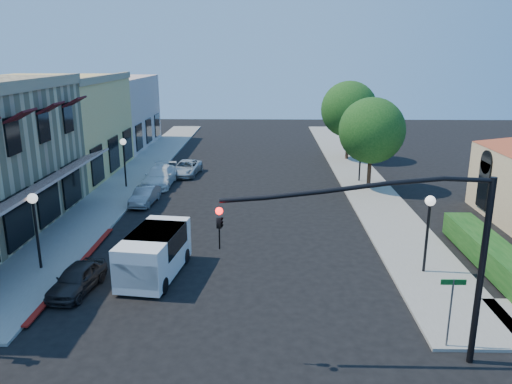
{
  "coord_description": "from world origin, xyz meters",
  "views": [
    {
      "loc": [
        1.55,
        -12.32,
        9.42
      ],
      "look_at": [
        1.04,
        11.88,
        2.6
      ],
      "focal_mm": 35.0,
      "sensor_mm": 36.0,
      "label": 1
    }
  ],
  "objects_px": {
    "street_tree_b": "(349,109)",
    "parked_car_c": "(160,176)",
    "street_tree_a": "(372,131)",
    "lamppost_left_near": "(34,212)",
    "lamppost_right_far": "(361,146)",
    "parked_car_d": "(186,168)",
    "street_name_sign": "(451,302)",
    "parked_car_b": "(145,196)",
    "white_van": "(154,251)",
    "parked_car_a": "(77,279)",
    "signal_mast_arm": "(412,240)",
    "lamppost_right_near": "(429,215)",
    "lamppost_left_far": "(124,150)"
  },
  "relations": [
    {
      "from": "street_tree_a",
      "to": "lamppost_right_far",
      "type": "relative_size",
      "value": 1.82
    },
    {
      "from": "street_tree_a",
      "to": "parked_car_a",
      "type": "height_order",
      "value": "street_tree_a"
    },
    {
      "from": "lamppost_left_far",
      "to": "white_van",
      "type": "bearing_deg",
      "value": -70.13
    },
    {
      "from": "street_name_sign",
      "to": "parked_car_c",
      "type": "bearing_deg",
      "value": 123.73
    },
    {
      "from": "lamppost_right_near",
      "to": "street_tree_b",
      "type": "bearing_deg",
      "value": 89.28
    },
    {
      "from": "street_tree_b",
      "to": "lamppost_right_near",
      "type": "bearing_deg",
      "value": -90.72
    },
    {
      "from": "street_tree_b",
      "to": "lamppost_left_far",
      "type": "distance_m",
      "value": 20.06
    },
    {
      "from": "lamppost_left_far",
      "to": "lamppost_right_near",
      "type": "relative_size",
      "value": 1.0
    },
    {
      "from": "street_tree_b",
      "to": "lamppost_right_far",
      "type": "distance_m",
      "value": 8.21
    },
    {
      "from": "street_tree_b",
      "to": "lamppost_left_near",
      "type": "height_order",
      "value": "street_tree_b"
    },
    {
      "from": "lamppost_right_near",
      "to": "parked_car_b",
      "type": "relative_size",
      "value": 1.06
    },
    {
      "from": "signal_mast_arm",
      "to": "white_van",
      "type": "height_order",
      "value": "signal_mast_arm"
    },
    {
      "from": "street_name_sign",
      "to": "lamppost_left_near",
      "type": "height_order",
      "value": "lamppost_left_near"
    },
    {
      "from": "white_van",
      "to": "parked_car_b",
      "type": "xyz_separation_m",
      "value": [
        -2.94,
        10.59,
        -0.6
      ]
    },
    {
      "from": "signal_mast_arm",
      "to": "lamppost_right_far",
      "type": "bearing_deg",
      "value": 83.3
    },
    {
      "from": "lamppost_left_far",
      "to": "parked_car_a",
      "type": "height_order",
      "value": "lamppost_left_far"
    },
    {
      "from": "parked_car_c",
      "to": "lamppost_right_near",
      "type": "bearing_deg",
      "value": -44.48
    },
    {
      "from": "street_name_sign",
      "to": "signal_mast_arm",
      "type": "bearing_deg",
      "value": -156.8
    },
    {
      "from": "signal_mast_arm",
      "to": "parked_car_d",
      "type": "xyz_separation_m",
      "value": [
        -10.66,
        24.5,
        -3.52
      ]
    },
    {
      "from": "white_van",
      "to": "parked_car_a",
      "type": "relative_size",
      "value": 1.43
    },
    {
      "from": "lamppost_right_far",
      "to": "parked_car_c",
      "type": "xyz_separation_m",
      "value": [
        -14.7,
        -1.28,
        -2.05
      ]
    },
    {
      "from": "parked_car_b",
      "to": "parked_car_c",
      "type": "height_order",
      "value": "parked_car_c"
    },
    {
      "from": "street_tree_b",
      "to": "parked_car_c",
      "type": "relative_size",
      "value": 1.48
    },
    {
      "from": "street_tree_b",
      "to": "parked_car_c",
      "type": "height_order",
      "value": "street_tree_b"
    },
    {
      "from": "street_name_sign",
      "to": "street_tree_b",
      "type": "bearing_deg",
      "value": 87.5
    },
    {
      "from": "lamppost_right_far",
      "to": "lamppost_right_near",
      "type": "bearing_deg",
      "value": -90.0
    },
    {
      "from": "white_van",
      "to": "street_tree_a",
      "type": "bearing_deg",
      "value": 50.25
    },
    {
      "from": "signal_mast_arm",
      "to": "street_name_sign",
      "type": "xyz_separation_m",
      "value": [
        1.64,
        0.7,
        -2.39
      ]
    },
    {
      "from": "signal_mast_arm",
      "to": "street_name_sign",
      "type": "distance_m",
      "value": 2.98
    },
    {
      "from": "street_name_sign",
      "to": "parked_car_d",
      "type": "relative_size",
      "value": 0.61
    },
    {
      "from": "parked_car_c",
      "to": "parked_car_d",
      "type": "distance_m",
      "value": 3.57
    },
    {
      "from": "lamppost_left_near",
      "to": "lamppost_right_near",
      "type": "bearing_deg",
      "value": 0.0
    },
    {
      "from": "street_name_sign",
      "to": "parked_car_b",
      "type": "bearing_deg",
      "value": 130.76
    },
    {
      "from": "street_tree_b",
      "to": "signal_mast_arm",
      "type": "height_order",
      "value": "street_tree_b"
    },
    {
      "from": "lamppost_right_far",
      "to": "parked_car_d",
      "type": "relative_size",
      "value": 0.87
    },
    {
      "from": "lamppost_right_far",
      "to": "parked_car_a",
      "type": "xyz_separation_m",
      "value": [
        -14.6,
        -18.0,
        -2.17
      ]
    },
    {
      "from": "signal_mast_arm",
      "to": "parked_car_a",
      "type": "height_order",
      "value": "signal_mast_arm"
    },
    {
      "from": "street_tree_a",
      "to": "lamppost_left_near",
      "type": "bearing_deg",
      "value": -141.02
    },
    {
      "from": "parked_car_c",
      "to": "parked_car_a",
      "type": "bearing_deg",
      "value": -89.1
    },
    {
      "from": "white_van",
      "to": "parked_car_b",
      "type": "relative_size",
      "value": 1.4
    },
    {
      "from": "street_tree_a",
      "to": "lamppost_left_near",
      "type": "distance_m",
      "value": 22.3
    },
    {
      "from": "street_tree_b",
      "to": "signal_mast_arm",
      "type": "relative_size",
      "value": 0.88
    },
    {
      "from": "lamppost_left_near",
      "to": "parked_car_d",
      "type": "relative_size",
      "value": 0.87
    },
    {
      "from": "street_tree_b",
      "to": "lamppost_left_far",
      "type": "bearing_deg",
      "value": -149.97
    },
    {
      "from": "street_tree_b",
      "to": "street_name_sign",
      "type": "distance_m",
      "value": 29.96
    },
    {
      "from": "street_tree_a",
      "to": "street_tree_b",
      "type": "xyz_separation_m",
      "value": [
        0.0,
        10.0,
        0.35
      ]
    },
    {
      "from": "lamppost_left_near",
      "to": "parked_car_b",
      "type": "height_order",
      "value": "lamppost_left_near"
    },
    {
      "from": "white_van",
      "to": "parked_car_a",
      "type": "bearing_deg",
      "value": -152.18
    },
    {
      "from": "street_name_sign",
      "to": "parked_car_c",
      "type": "xyz_separation_m",
      "value": [
        -13.7,
        20.52,
        -1.01
      ]
    },
    {
      "from": "street_tree_a",
      "to": "lamppost_left_far",
      "type": "height_order",
      "value": "street_tree_a"
    }
  ]
}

